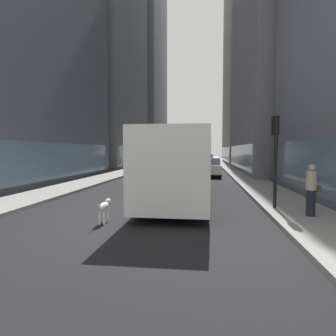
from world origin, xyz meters
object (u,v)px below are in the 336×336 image
Objects in this scene: car_yellow_taxi at (208,159)px; car_black_suv at (151,166)px; car_white_van at (210,167)px; pedestrian_with_handbag at (311,190)px; dalmatian_dog at (105,206)px; car_blue_hatchback at (169,160)px; traffic_light_near at (275,146)px; transit_bus at (182,161)px; car_grey_wagon at (177,162)px.

car_yellow_taxi is 1.18× the size of car_black_suv.
pedestrian_with_handbag reaches higher than car_white_van.
car_yellow_taxi is 39.69m from dalmatian_dog.
car_black_suv is (-5.60, -21.00, -0.00)m from car_yellow_taxi.
car_blue_hatchback is 1.19× the size of traffic_light_near.
transit_bus is 4.72m from traffic_light_near.
car_grey_wagon is (1.60, 9.34, 0.00)m from car_black_suv.
pedestrian_with_handbag is (6.58, 1.11, 0.50)m from dalmatian_dog.
transit_bus is at bearing 142.28° from traffic_light_near.
pedestrian_with_handbag is at bearing -75.02° from car_blue_hatchback.
car_grey_wagon is 4.89× the size of dalmatian_dog.
pedestrian_with_handbag is at bearing -56.74° from traffic_light_near.
transit_bus is 22.73m from car_grey_wagon.
car_white_van and car_yellow_taxi have the same top height.
car_black_suv is 9.48m from car_grey_wagon.
car_black_suv is 14.56m from car_blue_hatchback.
car_grey_wagon is 2.78× the size of pedestrian_with_handbag.
car_grey_wagon is at bearing 103.48° from traffic_light_near.
car_blue_hatchback is 4.20× the size of dalmatian_dog.
transit_bus is at bearing -98.05° from car_white_van.
transit_bus reaches higher than car_black_suv.
car_grey_wagon is 27.64m from pedestrian_with_handbag.
car_grey_wagon is at bearing 80.28° from car_black_suv.
car_blue_hatchback is (0.00, 14.56, 0.00)m from car_black_suv.
traffic_light_near is (7.70, -16.10, 1.62)m from car_black_suv.
traffic_light_near is at bearing -64.45° from car_black_suv.
car_black_suv is at bearing -99.72° from car_grey_wagon.
car_white_van is at bearing 100.81° from pedestrian_with_handbag.
car_blue_hatchback is at bearing 98.19° from transit_bus.
car_white_van is 1.21× the size of traffic_light_near.
car_yellow_taxi is at bearing 75.07° from car_black_suv.
car_white_van is 4.26× the size of dalmatian_dog.
car_yellow_taxi is 1.40× the size of traffic_light_near.
dalmatian_dog is (1.97, -33.09, -0.31)m from car_blue_hatchback.
car_grey_wagon is 27.87m from dalmatian_dog.
transit_bus is 3.39× the size of traffic_light_near.
car_yellow_taxi is 2.82× the size of pedestrian_with_handbag.
car_white_van and car_grey_wagon have the same top height.
car_black_suv is at bearing 115.55° from traffic_light_near.
transit_bus reaches higher than pedestrian_with_handbag.
car_black_suv is at bearing -104.93° from car_yellow_taxi.
car_blue_hatchback is (-4.00, 27.81, -0.96)m from transit_bus.
car_yellow_taxi is 12.33m from car_grey_wagon.
pedestrian_with_handbag is (4.56, -4.17, -0.76)m from transit_bus.
car_black_suv is at bearing 106.81° from transit_bus.
traffic_light_near is (2.10, -14.18, 1.62)m from car_white_van.
traffic_light_near is (7.70, -30.67, 1.61)m from car_blue_hatchback.
traffic_light_near reaches higher than car_grey_wagon.
traffic_light_near reaches higher than car_blue_hatchback.
transit_bus is 6.22m from pedestrian_with_handbag.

